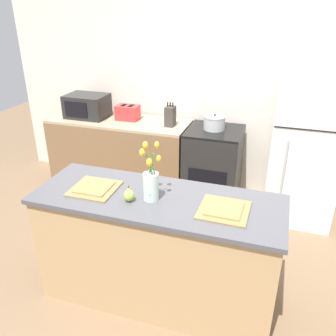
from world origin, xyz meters
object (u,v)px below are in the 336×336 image
object	(u,v)px
plate_setting_left	(95,188)
microwave	(87,106)
pear_figurine	(129,195)
toaster	(128,112)
flower_vase	(151,182)
refrigerator	(307,140)
plate_setting_right	(224,210)
knife_block	(170,116)
stove_range	(213,167)
cooking_pot	(214,123)

from	to	relation	value
plate_setting_left	microwave	world-z (taller)	microwave
pear_figurine	toaster	xyz separation A→B (m)	(-0.79, 1.75, 0.03)
pear_figurine	flower_vase	bearing A→B (deg)	28.36
refrigerator	plate_setting_right	size ratio (longest dim) A/B	5.36
refrigerator	knife_block	bearing A→B (deg)	-179.37
stove_range	plate_setting_right	size ratio (longest dim) A/B	2.70
cooking_pot	knife_block	world-z (taller)	knife_block
flower_vase	pear_figurine	bearing A→B (deg)	-151.64
flower_vase	toaster	size ratio (longest dim) A/B	1.47
flower_vase	pear_figurine	xyz separation A→B (m)	(-0.14, -0.07, -0.09)
stove_range	pear_figurine	xyz separation A→B (m)	(-0.27, -1.71, 0.51)
cooking_pot	pear_figurine	bearing A→B (deg)	-98.37
pear_figurine	microwave	distance (m)	2.14
flower_vase	plate_setting_right	world-z (taller)	flower_vase
plate_setting_left	knife_block	world-z (taller)	knife_block
toaster	cooking_pot	world-z (taller)	same
stove_range	cooking_pot	world-z (taller)	cooking_pot
stove_range	flower_vase	bearing A→B (deg)	-94.66
plate_setting_right	cooking_pot	world-z (taller)	cooking_pot
refrigerator	flower_vase	xyz separation A→B (m)	(-1.08, -1.63, 0.15)
pear_figurine	toaster	bearing A→B (deg)	114.16
stove_range	plate_setting_left	world-z (taller)	plate_setting_left
toaster	microwave	xyz separation A→B (m)	(-0.50, -0.05, 0.05)
stove_range	microwave	distance (m)	1.67
microwave	toaster	bearing A→B (deg)	5.59
refrigerator	plate_setting_left	xyz separation A→B (m)	(-1.53, -1.63, 0.03)
pear_figurine	cooking_pot	distance (m)	1.75
plate_setting_right	cooking_pot	bearing A→B (deg)	103.59
flower_vase	pear_figurine	world-z (taller)	flower_vase
pear_figurine	stove_range	bearing A→B (deg)	81.02
refrigerator	cooking_pot	size ratio (longest dim) A/B	7.42
stove_range	cooking_pot	size ratio (longest dim) A/B	3.74
stove_range	knife_block	bearing A→B (deg)	-178.27
stove_range	toaster	size ratio (longest dim) A/B	3.21
plate_setting_right	flower_vase	bearing A→B (deg)	-179.50
toaster	knife_block	world-z (taller)	knife_block
pear_figurine	plate_setting_left	xyz separation A→B (m)	(-0.31, 0.08, -0.04)
knife_block	flower_vase	bearing A→B (deg)	-76.89
refrigerator	cooking_pot	xyz separation A→B (m)	(-0.97, 0.02, 0.08)
pear_figurine	plate_setting_right	bearing A→B (deg)	6.83
pear_figurine	plate_setting_left	distance (m)	0.33
toaster	microwave	size ratio (longest dim) A/B	0.58
flower_vase	plate_setting_left	xyz separation A→B (m)	(-0.45, 0.00, -0.13)
plate_setting_right	knife_block	size ratio (longest dim) A/B	1.23
plate_setting_right	pear_figurine	bearing A→B (deg)	-173.17
flower_vase	toaster	world-z (taller)	flower_vase
flower_vase	cooking_pot	world-z (taller)	flower_vase
stove_range	pear_figurine	bearing A→B (deg)	-98.98
stove_range	flower_vase	world-z (taller)	flower_vase
plate_setting_right	cooking_pot	distance (m)	1.70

